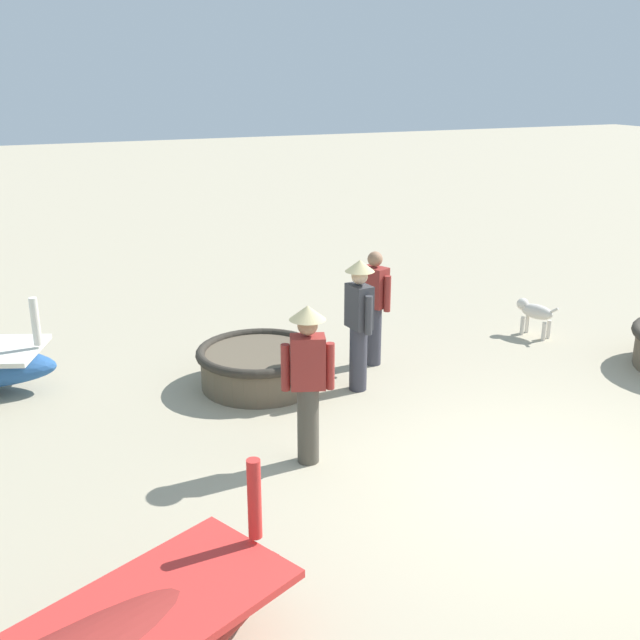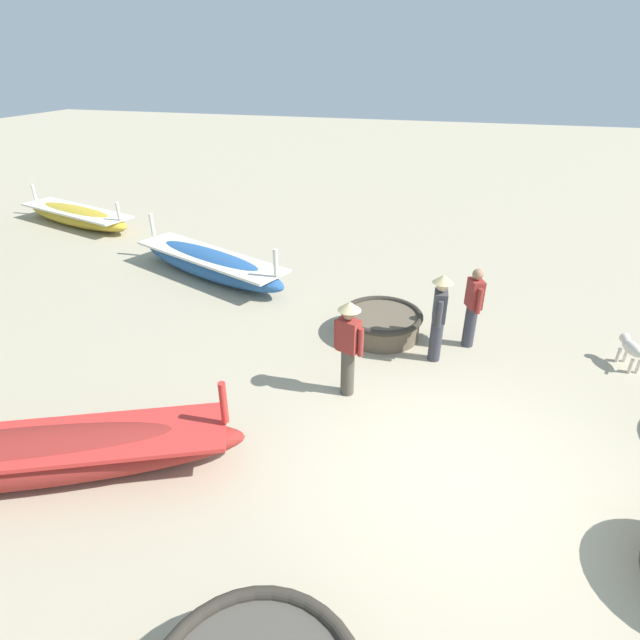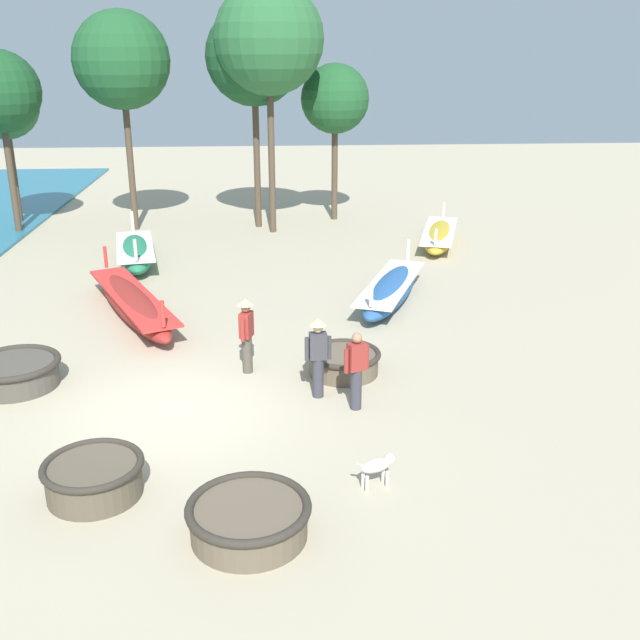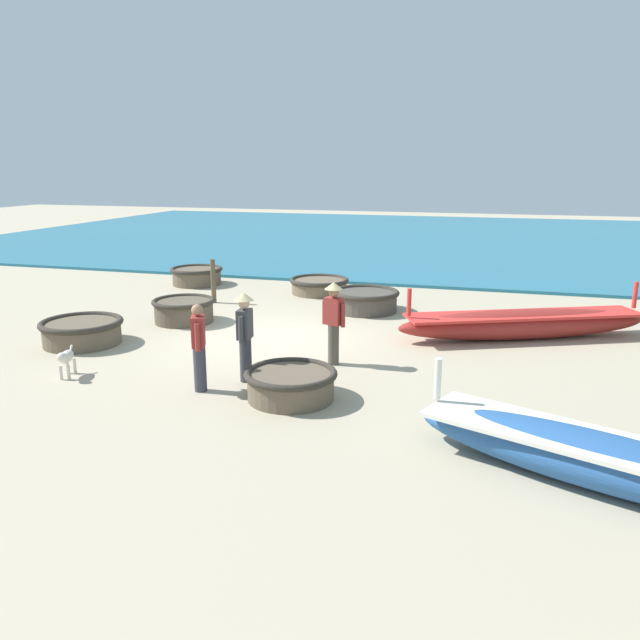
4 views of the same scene
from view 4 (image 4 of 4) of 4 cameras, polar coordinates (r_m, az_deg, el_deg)
The scene contains 15 objects.
ground_plane at distance 14.40m, azimuth -4.40°, elevation -1.69°, with size 80.00×80.00×0.00m, color tan.
sea at distance 34.19m, azimuth 14.66°, elevation 7.13°, with size 28.00×52.00×0.10m, color teal.
coracle_front_left at distance 19.34m, azimuth -0.08°, elevation 3.22°, with size 1.83×1.83×0.48m.
coracle_weathered at distance 16.16m, azimuth -12.34°, elevation 0.94°, with size 1.58×1.58×0.60m.
coracle_far_left at distance 14.84m, azimuth -20.94°, elevation -0.92°, with size 1.81×1.81×0.55m.
coracle_front_right at distance 10.66m, azimuth -2.69°, elevation -5.80°, with size 1.59×1.59×0.51m.
coracle_center at distance 21.18m, azimuth -11.21°, elevation 4.04°, with size 1.72×1.72×0.58m.
coracle_tilted at distance 17.03m, azimuth 4.14°, elevation 1.87°, with size 1.86×1.86×0.58m.
long_boat_blue_hull at distance 8.62m, azimuth 24.04°, elevation -11.51°, with size 2.72×4.87×1.22m.
long_boat_white_hull at distance 15.00m, azimuth 18.08°, elevation -0.29°, with size 3.29×5.76×1.25m.
fisherman_standing_right at distance 12.29m, azimuth 1.25°, elevation 0.22°, with size 0.36×0.51×1.67m.
fisherman_with_hat at distance 11.38m, azimuth -6.89°, elevation -1.01°, with size 0.53×0.36×1.67m.
fisherman_standing_left at distance 11.05m, azimuth -11.02°, elevation -2.29°, with size 0.50×0.33×1.57m.
dog at distance 12.61m, azimuth -22.20°, elevation -3.26°, with size 0.66×0.37×0.55m.
mooring_post_inland at distance 18.22m, azimuth -9.73°, elevation 3.53°, with size 0.14×0.14×1.27m, color brown.
Camera 4 is at (12.97, 4.91, 3.89)m, focal length 35.00 mm.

